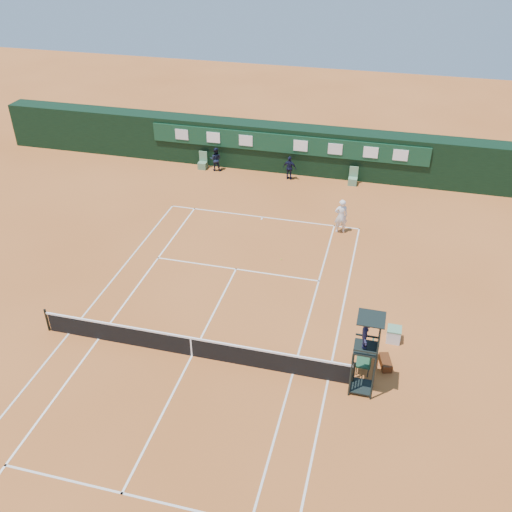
{
  "coord_description": "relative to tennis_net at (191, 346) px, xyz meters",
  "views": [
    {
      "loc": [
        6.71,
        -15.89,
        15.71
      ],
      "look_at": [
        1.12,
        6.0,
        1.2
      ],
      "focal_mm": 40.0,
      "sensor_mm": 36.0,
      "label": 1
    }
  ],
  "objects": [
    {
      "name": "ball_kid_left",
      "position": [
        -4.55,
        17.43,
        0.28
      ],
      "size": [
        0.84,
        0.69,
        1.58
      ],
      "primitive_type": "imported",
      "rotation": [
        0.0,
        0.0,
        3.27
      ],
      "color": "black",
      "rests_on": "ground"
    },
    {
      "name": "tennis_ball",
      "position": [
        1.97,
        7.77,
        -0.48
      ],
      "size": [
        0.06,
        0.06,
        0.06
      ],
      "primitive_type": "sphere",
      "color": "#C5DD33",
      "rests_on": "ground"
    },
    {
      "name": "tennis_bag",
      "position": [
        7.54,
        1.33,
        -0.35
      ],
      "size": [
        0.59,
        0.93,
        0.32
      ],
      "primitive_type": "cube",
      "rotation": [
        0.0,
        0.0,
        0.26
      ],
      "color": "black",
      "rests_on": "ground"
    },
    {
      "name": "back_wall",
      "position": [
        0.0,
        18.74,
        1.0
      ],
      "size": [
        40.0,
        1.65,
        3.0
      ],
      "color": "black",
      "rests_on": "ground"
    },
    {
      "name": "player",
      "position": [
        4.48,
        11.31,
        0.47
      ],
      "size": [
        0.82,
        0.67,
        1.96
      ],
      "primitive_type": "imported",
      "rotation": [
        0.0,
        0.0,
        3.46
      ],
      "color": "white",
      "rests_on": "ground"
    },
    {
      "name": "linesman_chair_left",
      "position": [
        -5.5,
        17.48,
        -0.19
      ],
      "size": [
        0.55,
        0.5,
        1.15
      ],
      "color": "#54805C",
      "rests_on": "ground"
    },
    {
      "name": "player_bench",
      "position": [
        6.81,
        1.1,
        0.09
      ],
      "size": [
        0.56,
        1.2,
        1.1
      ],
      "color": "#1A4129",
      "rests_on": "ground"
    },
    {
      "name": "court_lines",
      "position": [
        0.0,
        0.0,
        -0.5
      ],
      "size": [
        11.05,
        23.85,
        0.01
      ],
      "color": "silver",
      "rests_on": "ground"
    },
    {
      "name": "linesman_chair_right",
      "position": [
        4.5,
        17.48,
        -0.19
      ],
      "size": [
        0.55,
        0.5,
        1.15
      ],
      "color": "#588764",
      "rests_on": "ground"
    },
    {
      "name": "ball_kid_right",
      "position": [
        0.46,
        17.26,
        0.27
      ],
      "size": [
        0.96,
        0.52,
        1.56
      ],
      "primitive_type": "imported",
      "rotation": [
        0.0,
        0.0,
        2.98
      ],
      "color": "black",
      "rests_on": "ground"
    },
    {
      "name": "tennis_net",
      "position": [
        0.0,
        0.0,
        0.0
      ],
      "size": [
        12.9,
        0.1,
        1.1
      ],
      "color": "black",
      "rests_on": "ground"
    },
    {
      "name": "umpire_chair",
      "position": [
        6.71,
        -0.17,
        1.95
      ],
      "size": [
        0.96,
        0.95,
        3.42
      ],
      "color": "black",
      "rests_on": "ground"
    },
    {
      "name": "ground",
      "position": [
        0.0,
        0.0,
        -0.51
      ],
      "size": [
        90.0,
        90.0,
        0.0
      ],
      "primitive_type": "plane",
      "color": "#BC642C",
      "rests_on": "ground"
    },
    {
      "name": "cooler",
      "position": [
        7.76,
        2.93,
        -0.18
      ],
      "size": [
        0.57,
        0.57,
        0.65
      ],
      "color": "silver",
      "rests_on": "ground"
    }
  ]
}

